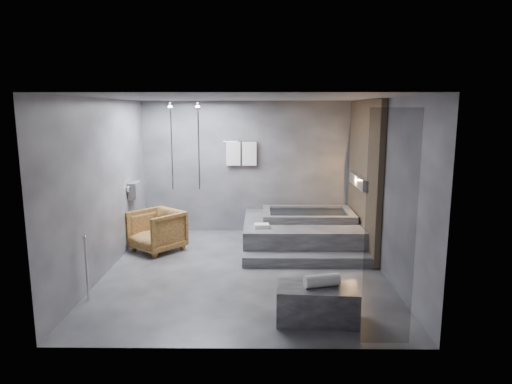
{
  "coord_description": "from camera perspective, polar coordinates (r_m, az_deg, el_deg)",
  "views": [
    {
      "loc": [
        0.26,
        -7.19,
        2.64
      ],
      "look_at": [
        0.18,
        0.3,
        1.26
      ],
      "focal_mm": 32.0,
      "sensor_mm": 36.0,
      "label": 1
    }
  ],
  "objects": [
    {
      "name": "tub_deck",
      "position": [
        9.0,
        5.63,
        -5.05
      ],
      "size": [
        2.2,
        2.0,
        0.5
      ],
      "primitive_type": "cube",
      "color": "#38383A",
      "rests_on": "ground"
    },
    {
      "name": "concrete_bench",
      "position": [
        5.94,
        7.66,
        -13.66
      ],
      "size": [
        1.04,
        0.62,
        0.45
      ],
      "primitive_type": "cube",
      "rotation": [
        0.0,
        0.0,
        -0.07
      ],
      "color": "#313234",
      "rests_on": "ground"
    },
    {
      "name": "deck_towel",
      "position": [
        8.32,
        0.71,
        -4.25
      ],
      "size": [
        0.28,
        0.21,
        0.07
      ],
      "primitive_type": "cube",
      "rotation": [
        0.0,
        0.0,
        0.08
      ],
      "color": "white",
      "rests_on": "tub_deck"
    },
    {
      "name": "rolled_towel",
      "position": [
        5.83,
        8.23,
        -10.9
      ],
      "size": [
        0.47,
        0.26,
        0.16
      ],
      "primitive_type": "cylinder",
      "rotation": [
        0.0,
        1.57,
        0.25
      ],
      "color": "silver",
      "rests_on": "concrete_bench"
    },
    {
      "name": "room",
      "position": [
        7.49,
        1.63,
        3.43
      ],
      "size": [
        5.0,
        5.04,
        2.82
      ],
      "color": "#323235",
      "rests_on": "ground"
    },
    {
      "name": "tub_step",
      "position": [
        7.92,
        6.35,
        -8.44
      ],
      "size": [
        2.2,
        0.36,
        0.18
      ],
      "primitive_type": "cube",
      "color": "#38383A",
      "rests_on": "ground"
    },
    {
      "name": "driftwood_chair",
      "position": [
        8.77,
        -12.28,
        -4.74
      ],
      "size": [
        1.18,
        1.18,
        0.77
      ],
      "primitive_type": "imported",
      "rotation": [
        0.0,
        0.0,
        -0.71
      ],
      "color": "#4C2E13",
      "rests_on": "ground"
    }
  ]
}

